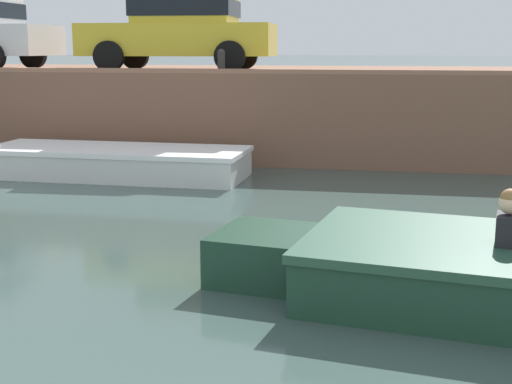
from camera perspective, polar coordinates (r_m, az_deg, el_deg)
name	(u,v)px	position (r m, az deg, el deg)	size (l,w,h in m)	color
ground_plane	(307,267)	(7.33, 4.14, -6.04)	(400.00, 400.00, 0.00)	#384C47
far_quay_wall	(353,109)	(16.03, 7.81, 6.61)	(60.00, 6.00, 1.73)	brown
far_wall_coping	(347,72)	(13.11, 7.29, 9.52)	(60.00, 0.24, 0.08)	#9F6C52
boat_moored_west_white	(104,162)	(12.67, -12.08, 2.38)	(5.45, 1.72, 0.51)	white
car_left_inner_yellow	(181,29)	(15.01, -5.99, 12.86)	(3.97, 2.00, 1.54)	yellow
mooring_bollard_mid	(221,60)	(13.57, -2.80, 10.51)	(0.15, 0.15, 0.45)	#2D2B28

